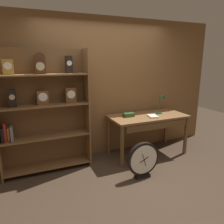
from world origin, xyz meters
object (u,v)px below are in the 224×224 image
at_px(open_repair_manual, 153,116).
at_px(round_clock_large, 143,160).
at_px(bookshelf, 43,110).
at_px(desk_lamp, 162,101).
at_px(toolbox_small, 129,115).
at_px(workbench, 148,120).

bearing_deg(open_repair_manual, round_clock_large, -120.70).
distance_m(bookshelf, open_repair_manual, 1.97).
distance_m(desk_lamp, toolbox_small, 0.75).
bearing_deg(toolbox_small, bookshelf, 177.89).
bearing_deg(toolbox_small, round_clock_large, -101.30).
distance_m(workbench, round_clock_large, 0.99).
relative_size(toolbox_small, round_clock_large, 0.35).
bearing_deg(workbench, desk_lamp, 7.84).
bearing_deg(desk_lamp, round_clock_large, -138.82).
bearing_deg(round_clock_large, open_repair_manual, 47.20).
distance_m(workbench, open_repair_manual, 0.14).
height_order(bookshelf, workbench, bookshelf).
xyz_separation_m(desk_lamp, open_repair_manual, (-0.30, -0.15, -0.24)).
bearing_deg(open_repair_manual, workbench, 118.55).
xyz_separation_m(bookshelf, workbench, (1.91, -0.15, -0.33)).
height_order(toolbox_small, open_repair_manual, toolbox_small).
bearing_deg(open_repair_manual, bookshelf, -175.23).
bearing_deg(bookshelf, round_clock_large, -32.40).
distance_m(toolbox_small, round_clock_large, 0.98).
distance_m(desk_lamp, open_repair_manual, 0.41).
distance_m(bookshelf, workbench, 1.94).
bearing_deg(bookshelf, workbench, -4.39).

